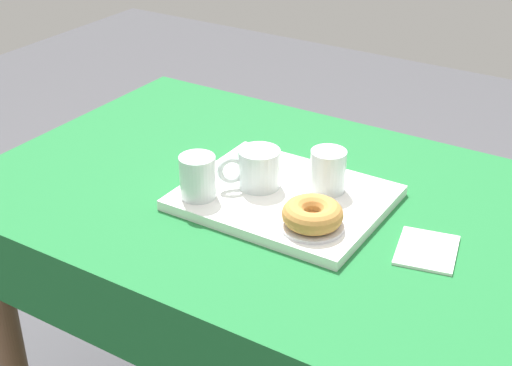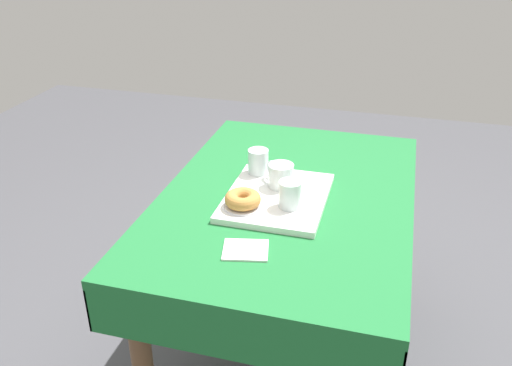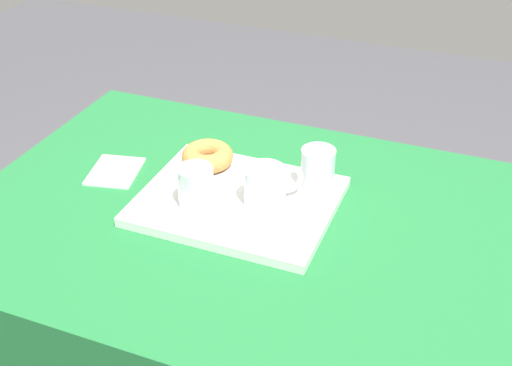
{
  "view_description": "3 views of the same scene",
  "coord_description": "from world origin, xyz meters",
  "px_view_note": "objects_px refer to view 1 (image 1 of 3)",
  "views": [
    {
      "loc": [
        -0.69,
        1.15,
        1.51
      ],
      "look_at": [
        -0.02,
        0.09,
        0.82
      ],
      "focal_mm": 51.96,
      "sensor_mm": 36.0,
      "label": 1
    },
    {
      "loc": [
        -1.57,
        -0.32,
        1.63
      ],
      "look_at": [
        -0.08,
        0.09,
        0.83
      ],
      "focal_mm": 38.09,
      "sensor_mm": 36.0,
      "label": 2
    },
    {
      "loc": [
        0.4,
        -1.02,
        1.55
      ],
      "look_at": [
        -0.02,
        0.04,
        0.81
      ],
      "focal_mm": 46.56,
      "sensor_mm": 36.0,
      "label": 3
    }
  ],
  "objects_px": {
    "donut_plate_left": "(312,226)",
    "water_glass_far": "(198,179)",
    "serving_tray": "(284,198)",
    "tea_mug_left": "(258,169)",
    "water_glass_near": "(328,173)",
    "paper_napkin": "(427,250)",
    "dining_table": "(268,239)",
    "sugar_donut_left": "(313,214)"
  },
  "relations": [
    {
      "from": "dining_table",
      "to": "sugar_donut_left",
      "type": "height_order",
      "value": "sugar_donut_left"
    },
    {
      "from": "tea_mug_left",
      "to": "paper_napkin",
      "type": "distance_m",
      "value": 0.37
    },
    {
      "from": "donut_plate_left",
      "to": "paper_napkin",
      "type": "height_order",
      "value": "donut_plate_left"
    },
    {
      "from": "dining_table",
      "to": "water_glass_far",
      "type": "relative_size",
      "value": 13.82
    },
    {
      "from": "donut_plate_left",
      "to": "sugar_donut_left",
      "type": "xyz_separation_m",
      "value": [
        0.0,
        0.0,
        0.02
      ]
    },
    {
      "from": "tea_mug_left",
      "to": "water_glass_far",
      "type": "relative_size",
      "value": 1.24
    },
    {
      "from": "water_glass_far",
      "to": "donut_plate_left",
      "type": "xyz_separation_m",
      "value": [
        -0.25,
        -0.02,
        -0.04
      ]
    },
    {
      "from": "serving_tray",
      "to": "donut_plate_left",
      "type": "distance_m",
      "value": 0.14
    },
    {
      "from": "tea_mug_left",
      "to": "sugar_donut_left",
      "type": "xyz_separation_m",
      "value": [
        -0.17,
        0.08,
        -0.01
      ]
    },
    {
      "from": "sugar_donut_left",
      "to": "tea_mug_left",
      "type": "bearing_deg",
      "value": -25.68
    },
    {
      "from": "tea_mug_left",
      "to": "water_glass_near",
      "type": "xyz_separation_m",
      "value": [
        -0.13,
        -0.06,
        0.0
      ]
    },
    {
      "from": "water_glass_far",
      "to": "dining_table",
      "type": "bearing_deg",
      "value": -124.94
    },
    {
      "from": "donut_plate_left",
      "to": "sugar_donut_left",
      "type": "distance_m",
      "value": 0.02
    },
    {
      "from": "dining_table",
      "to": "sugar_donut_left",
      "type": "relative_size",
      "value": 10.59
    },
    {
      "from": "tea_mug_left",
      "to": "water_glass_far",
      "type": "height_order",
      "value": "water_glass_far"
    },
    {
      "from": "dining_table",
      "to": "donut_plate_left",
      "type": "relative_size",
      "value": 10.06
    },
    {
      "from": "water_glass_far",
      "to": "paper_napkin",
      "type": "distance_m",
      "value": 0.46
    },
    {
      "from": "water_glass_near",
      "to": "water_glass_far",
      "type": "bearing_deg",
      "value": 37.57
    },
    {
      "from": "water_glass_near",
      "to": "sugar_donut_left",
      "type": "height_order",
      "value": "water_glass_near"
    },
    {
      "from": "water_glass_near",
      "to": "serving_tray",
      "type": "bearing_deg",
      "value": 40.8
    },
    {
      "from": "sugar_donut_left",
      "to": "paper_napkin",
      "type": "xyz_separation_m",
      "value": [
        -0.2,
        -0.07,
        -0.05
      ]
    },
    {
      "from": "serving_tray",
      "to": "tea_mug_left",
      "type": "bearing_deg",
      "value": 2.57
    },
    {
      "from": "dining_table",
      "to": "donut_plate_left",
      "type": "xyz_separation_m",
      "value": [
        -0.16,
        0.11,
        0.14
      ]
    },
    {
      "from": "water_glass_near",
      "to": "paper_napkin",
      "type": "height_order",
      "value": "water_glass_near"
    },
    {
      "from": "water_glass_far",
      "to": "sugar_donut_left",
      "type": "xyz_separation_m",
      "value": [
        -0.25,
        -0.02,
        -0.01
      ]
    },
    {
      "from": "serving_tray",
      "to": "water_glass_far",
      "type": "relative_size",
      "value": 4.53
    },
    {
      "from": "paper_napkin",
      "to": "tea_mug_left",
      "type": "bearing_deg",
      "value": -2.12
    },
    {
      "from": "paper_napkin",
      "to": "donut_plate_left",
      "type": "bearing_deg",
      "value": 18.65
    },
    {
      "from": "water_glass_near",
      "to": "water_glass_far",
      "type": "relative_size",
      "value": 1.0
    },
    {
      "from": "donut_plate_left",
      "to": "serving_tray",
      "type": "bearing_deg",
      "value": -37.94
    },
    {
      "from": "tea_mug_left",
      "to": "donut_plate_left",
      "type": "relative_size",
      "value": 0.9
    },
    {
      "from": "serving_tray",
      "to": "sugar_donut_left",
      "type": "xyz_separation_m",
      "value": [
        -0.11,
        0.08,
        0.04
      ]
    },
    {
      "from": "dining_table",
      "to": "water_glass_near",
      "type": "height_order",
      "value": "water_glass_near"
    },
    {
      "from": "water_glass_near",
      "to": "paper_napkin",
      "type": "relative_size",
      "value": 0.69
    },
    {
      "from": "donut_plate_left",
      "to": "water_glass_far",
      "type": "bearing_deg",
      "value": 3.98
    },
    {
      "from": "water_glass_near",
      "to": "paper_napkin",
      "type": "bearing_deg",
      "value": 163.08
    },
    {
      "from": "water_glass_far",
      "to": "sugar_donut_left",
      "type": "distance_m",
      "value": 0.25
    },
    {
      "from": "serving_tray",
      "to": "dining_table",
      "type": "bearing_deg",
      "value": -24.71
    },
    {
      "from": "dining_table",
      "to": "serving_tray",
      "type": "xyz_separation_m",
      "value": [
        -0.05,
        0.02,
        0.13
      ]
    },
    {
      "from": "tea_mug_left",
      "to": "water_glass_near",
      "type": "distance_m",
      "value": 0.14
    },
    {
      "from": "paper_napkin",
      "to": "water_glass_far",
      "type": "bearing_deg",
      "value": 10.73
    },
    {
      "from": "sugar_donut_left",
      "to": "paper_napkin",
      "type": "relative_size",
      "value": 0.9
    }
  ]
}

